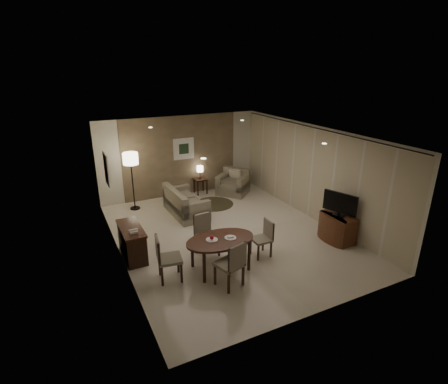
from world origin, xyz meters
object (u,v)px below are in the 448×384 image
dining_table (220,254)px  chair_far (207,236)px  armchair (233,182)px  side_table (201,186)px  chair_near (229,263)px  chair_right (261,239)px  chair_left (170,258)px  floor_lamp (133,182)px  console_desk (132,242)px  sofa (186,201)px  tv_cabinet (338,228)px

dining_table → chair_far: (-0.02, 0.67, 0.13)m
armchair → side_table: size_ratio=1.77×
chair_near → chair_right: size_ratio=1.16×
chair_right → dining_table: bearing=-86.0°
chair_near → chair_far: bearing=-110.7°
chair_left → floor_lamp: size_ratio=0.55×
console_desk → chair_far: bearing=-23.5°
dining_table → floor_lamp: floor_lamp is taller
chair_right → floor_lamp: (-2.03, 4.17, 0.46)m
chair_left → sofa: 3.42m
console_desk → tv_cabinet: console_desk is taller
tv_cabinet → chair_left: bearing=177.0°
armchair → dining_table: bearing=-71.3°
console_desk → sofa: bearing=42.0°
chair_near → floor_lamp: size_ratio=0.56×
chair_near → side_table: size_ratio=1.87×
chair_far → floor_lamp: floor_lamp is taller
chair_left → side_table: (2.57, 4.51, -0.23)m
chair_left → side_table: bearing=-20.2°
sofa → tv_cabinet: bearing=-140.6°
chair_right → tv_cabinet: bearing=84.6°
floor_lamp → tv_cabinet: bearing=-46.2°
chair_far → sofa: bearing=74.3°
tv_cabinet → chair_right: bearing=174.6°
console_desk → floor_lamp: (0.69, 2.88, 0.52)m
console_desk → dining_table: bearing=-40.1°
chair_far → dining_table: bearing=-95.3°
chair_right → sofa: 3.18m
chair_near → armchair: bearing=-134.9°
chair_right → side_table: chair_right is taller
chair_far → tv_cabinet: bearing=-20.5°
sofa → side_table: (1.07, 1.43, -0.13)m
chair_right → floor_lamp: 4.66m
tv_cabinet → chair_near: chair_near is taller
chair_near → chair_far: 1.32m
dining_table → chair_near: chair_near is taller
chair_left → chair_right: size_ratio=1.14×
console_desk → armchair: (4.07, 2.72, 0.05)m
chair_near → side_table: 5.48m
chair_far → console_desk: bearing=149.7°
armchair → tv_cabinet: bearing=-29.4°
chair_far → armchair: size_ratio=1.02×
chair_left → armchair: bearing=-32.3°
chair_left → chair_right: chair_left is taller
chair_right → floor_lamp: floor_lamp is taller
chair_left → armchair: (3.57, 3.99, -0.07)m
console_desk → tv_cabinet: size_ratio=1.33×
sofa → floor_lamp: size_ratio=0.96×
side_table → floor_lamp: 2.49m
tv_cabinet → chair_left: 4.39m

